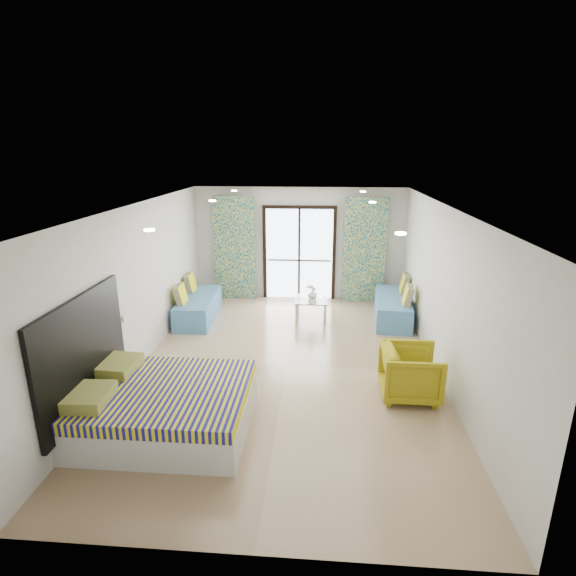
# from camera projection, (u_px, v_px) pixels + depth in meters

# --- Properties ---
(floor) EXTENTS (5.00, 7.50, 0.01)m
(floor) POSITION_uv_depth(u_px,v_px,m) (287.00, 366.00, 7.66)
(floor) COLOR #947758
(floor) RESTS_ON ground
(ceiling) EXTENTS (5.00, 7.50, 0.01)m
(ceiling) POSITION_uv_depth(u_px,v_px,m) (287.00, 207.00, 6.86)
(ceiling) COLOR silver
(ceiling) RESTS_ON ground
(wall_back) EXTENTS (5.00, 0.01, 2.70)m
(wall_back) POSITION_uv_depth(u_px,v_px,m) (299.00, 244.00, 10.83)
(wall_back) COLOR silver
(wall_back) RESTS_ON ground
(wall_front) EXTENTS (5.00, 0.01, 2.70)m
(wall_front) POSITION_uv_depth(u_px,v_px,m) (250.00, 428.00, 3.69)
(wall_front) COLOR silver
(wall_front) RESTS_ON ground
(wall_left) EXTENTS (0.01, 7.50, 2.70)m
(wall_left) POSITION_uv_depth(u_px,v_px,m) (137.00, 287.00, 7.45)
(wall_left) COLOR silver
(wall_left) RESTS_ON ground
(wall_right) EXTENTS (0.01, 7.50, 2.70)m
(wall_right) POSITION_uv_depth(u_px,v_px,m) (445.00, 295.00, 7.08)
(wall_right) COLOR silver
(wall_right) RESTS_ON ground
(balcony_door) EXTENTS (1.76, 0.08, 2.28)m
(balcony_door) POSITION_uv_depth(u_px,v_px,m) (299.00, 248.00, 10.83)
(balcony_door) COLOR black
(balcony_door) RESTS_ON floor
(balcony_rail) EXTENTS (1.52, 0.03, 0.04)m
(balcony_rail) POSITION_uv_depth(u_px,v_px,m) (299.00, 260.00, 10.93)
(balcony_rail) COLOR #595451
(balcony_rail) RESTS_ON balcony_door
(curtain_left) EXTENTS (1.00, 0.10, 2.50)m
(curtain_left) POSITION_uv_depth(u_px,v_px,m) (235.00, 249.00, 10.80)
(curtain_left) COLOR silver
(curtain_left) RESTS_ON floor
(curtain_right) EXTENTS (1.00, 0.10, 2.50)m
(curtain_right) POSITION_uv_depth(u_px,v_px,m) (364.00, 251.00, 10.57)
(curtain_right) COLOR silver
(curtain_right) RESTS_ON floor
(downlight_a) EXTENTS (0.12, 0.12, 0.02)m
(downlight_a) POSITION_uv_depth(u_px,v_px,m) (149.00, 230.00, 5.07)
(downlight_a) COLOR #FFE0B2
(downlight_a) RESTS_ON ceiling
(downlight_b) EXTENTS (0.12, 0.12, 0.02)m
(downlight_b) POSITION_uv_depth(u_px,v_px,m) (401.00, 233.00, 4.86)
(downlight_b) COLOR #FFE0B2
(downlight_b) RESTS_ON ceiling
(downlight_c) EXTENTS (0.12, 0.12, 0.02)m
(downlight_c) POSITION_uv_depth(u_px,v_px,m) (212.00, 201.00, 7.93)
(downlight_c) COLOR #FFE0B2
(downlight_c) RESTS_ON ceiling
(downlight_d) EXTENTS (0.12, 0.12, 0.02)m
(downlight_d) POSITION_uv_depth(u_px,v_px,m) (373.00, 202.00, 7.72)
(downlight_d) COLOR #FFE0B2
(downlight_d) RESTS_ON ceiling
(downlight_e) EXTENTS (0.12, 0.12, 0.02)m
(downlight_e) POSITION_uv_depth(u_px,v_px,m) (234.00, 191.00, 9.83)
(downlight_e) COLOR #FFE0B2
(downlight_e) RESTS_ON ceiling
(downlight_f) EXTENTS (0.12, 0.12, 0.02)m
(downlight_f) POSITION_uv_depth(u_px,v_px,m) (363.00, 192.00, 9.62)
(downlight_f) COLOR #FFE0B2
(downlight_f) RESTS_ON ceiling
(headboard) EXTENTS (0.06, 2.10, 1.50)m
(headboard) POSITION_uv_depth(u_px,v_px,m) (84.00, 353.00, 5.73)
(headboard) COLOR black
(headboard) RESTS_ON floor
(switch_plate) EXTENTS (0.02, 0.10, 0.10)m
(switch_plate) POSITION_uv_depth(u_px,v_px,m) (124.00, 318.00, 6.93)
(switch_plate) COLOR silver
(switch_plate) RESTS_ON wall_left
(bed) EXTENTS (2.17, 1.77, 0.75)m
(bed) POSITION_uv_depth(u_px,v_px,m) (163.00, 407.00, 5.88)
(bed) COLOR silver
(bed) RESTS_ON floor
(daybed_left) EXTENTS (0.80, 1.85, 0.90)m
(daybed_left) POSITION_uv_depth(u_px,v_px,m) (198.00, 306.00, 9.74)
(daybed_left) COLOR teal
(daybed_left) RESTS_ON floor
(daybed_right) EXTENTS (0.88, 1.90, 0.91)m
(daybed_right) POSITION_uv_depth(u_px,v_px,m) (393.00, 307.00, 9.68)
(daybed_right) COLOR teal
(daybed_right) RESTS_ON floor
(coffee_table) EXTENTS (0.69, 0.69, 0.80)m
(coffee_table) POSITION_uv_depth(u_px,v_px,m) (311.00, 301.00, 9.66)
(coffee_table) COLOR silver
(coffee_table) RESTS_ON floor
(vase) EXTENTS (0.24, 0.25, 0.20)m
(vase) POSITION_uv_depth(u_px,v_px,m) (312.00, 294.00, 9.65)
(vase) COLOR white
(vase) RESTS_ON coffee_table
(armchair) EXTENTS (0.78, 0.83, 0.85)m
(armchair) POSITION_uv_depth(u_px,v_px,m) (411.00, 370.00, 6.61)
(armchair) COLOR #AA9B15
(armchair) RESTS_ON floor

